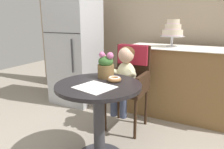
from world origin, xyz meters
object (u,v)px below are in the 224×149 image
(donut_front, at_px, (114,79))
(flower_vase, at_px, (106,66))
(seated_child, at_px, (125,73))
(tiered_cake_stand, at_px, (173,30))
(wicker_chair, at_px, (130,73))
(refrigerator, at_px, (75,46))
(cafe_table, at_px, (99,107))

(donut_front, distance_m, flower_vase, 0.17)
(seated_child, bearing_deg, tiered_cake_stand, 65.12)
(wicker_chair, relative_size, refrigerator, 0.56)
(donut_front, height_order, refrigerator, refrigerator)
(wicker_chair, relative_size, donut_front, 8.01)
(seated_child, bearing_deg, donut_front, -77.54)
(flower_vase, bearing_deg, donut_front, -31.58)
(wicker_chair, bearing_deg, tiered_cake_stand, 65.12)
(donut_front, xyz_separation_m, tiered_cake_stand, (0.23, 1.18, 0.36))
(seated_child, distance_m, refrigerator, 1.17)
(flower_vase, relative_size, refrigerator, 0.14)
(flower_vase, bearing_deg, wicker_chair, 87.73)
(seated_child, relative_size, tiered_cake_stand, 2.13)
(cafe_table, relative_size, flower_vase, 3.01)
(wicker_chair, bearing_deg, seated_child, -84.25)
(donut_front, xyz_separation_m, refrigerator, (-1.14, 0.98, 0.11))
(cafe_table, relative_size, tiered_cake_stand, 2.11)
(wicker_chair, relative_size, seated_child, 1.31)
(cafe_table, height_order, seated_child, seated_child)
(refrigerator, bearing_deg, wicker_chair, -19.34)
(cafe_table, xyz_separation_m, seated_child, (-0.01, 0.58, 0.17))
(donut_front, bearing_deg, seated_child, 102.46)
(tiered_cake_stand, bearing_deg, cafe_table, -103.79)
(flower_vase, xyz_separation_m, tiered_cake_stand, (0.35, 1.10, 0.27))
(tiered_cake_stand, bearing_deg, seated_child, -114.88)
(cafe_table, bearing_deg, refrigerator, 133.67)
(donut_front, bearing_deg, flower_vase, 148.42)
(tiered_cake_stand, bearing_deg, flower_vase, -107.85)
(seated_child, height_order, refrigerator, refrigerator)
(flower_vase, bearing_deg, refrigerator, 138.35)
(donut_front, xyz_separation_m, flower_vase, (-0.12, 0.08, 0.09))
(wicker_chair, relative_size, tiered_cake_stand, 2.80)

